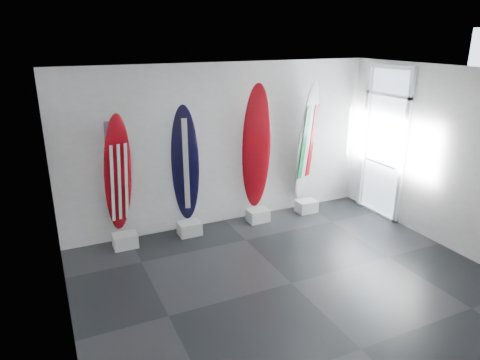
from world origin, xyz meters
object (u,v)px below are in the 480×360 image
surfboard_usa (118,175)px  surfboard_swiss (256,148)px  surfboard_navy (185,165)px  surfboard_italy (307,142)px

surfboard_usa → surfboard_swiss: surfboard_swiss is taller
surfboard_usa → surfboard_navy: surfboard_navy is taller
surfboard_usa → surfboard_italy: (3.66, 0.00, 0.17)m
surfboard_usa → surfboard_swiss: bearing=-11.5°
surfboard_italy → surfboard_usa: bearing=159.1°
surfboard_usa → surfboard_italy: bearing=-11.5°
surfboard_swiss → surfboard_italy: bearing=11.7°
surfboard_swiss → surfboard_navy: bearing=-168.3°
surfboard_navy → surfboard_swiss: bearing=19.9°
surfboard_usa → surfboard_swiss: size_ratio=0.86×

